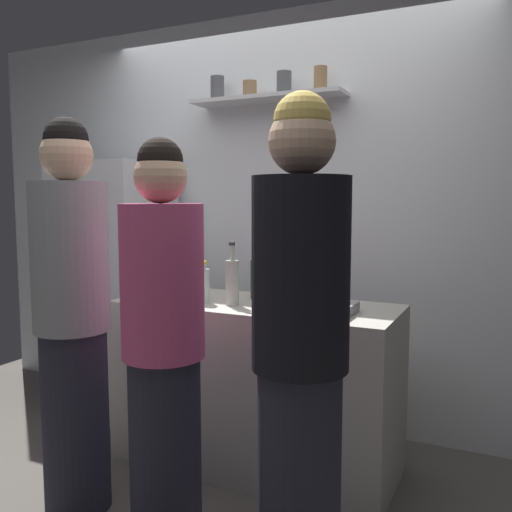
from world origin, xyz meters
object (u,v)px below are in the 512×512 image
(water_bottle_plastic, at_px, (202,284))
(person_blonde, at_px, (300,353))
(person_grey_hoodie, at_px, (72,318))
(wine_bottle_amber_glass, at_px, (175,278))
(baking_pan, at_px, (319,308))
(refrigerator, at_px, (115,288))
(person_pink_top, at_px, (164,347))
(wine_bottle_green_glass, at_px, (257,278))
(wine_bottle_pale_glass, at_px, (232,281))
(utensil_holder, at_px, (178,280))

(water_bottle_plastic, relative_size, person_blonde, 0.12)
(person_grey_hoodie, bearing_deg, wine_bottle_amber_glass, -162.62)
(baking_pan, xyz_separation_m, person_blonde, (0.18, -0.73, -0.01))
(refrigerator, bearing_deg, wine_bottle_amber_glass, -27.40)
(baking_pan, bearing_deg, person_grey_hoodie, -145.97)
(person_pink_top, bearing_deg, water_bottle_plastic, 19.35)
(person_pink_top, bearing_deg, refrigerator, 48.72)
(baking_pan, bearing_deg, water_bottle_plastic, -178.54)
(wine_bottle_green_glass, xyz_separation_m, person_pink_top, (-0.02, -0.86, -0.17))
(refrigerator, height_order, wine_bottle_pale_glass, refrigerator)
(wine_bottle_pale_glass, bearing_deg, wine_bottle_green_glass, 80.02)
(utensil_holder, xyz_separation_m, water_bottle_plastic, (0.33, -0.27, 0.03))
(utensil_holder, relative_size, water_bottle_plastic, 1.02)
(water_bottle_plastic, bearing_deg, person_pink_top, -72.32)
(refrigerator, xyz_separation_m, person_blonde, (1.76, -1.12, 0.06))
(refrigerator, relative_size, person_pink_top, 1.00)
(refrigerator, relative_size, water_bottle_plastic, 7.56)
(wine_bottle_green_glass, distance_m, water_bottle_plastic, 0.31)
(wine_bottle_amber_glass, xyz_separation_m, person_blonde, (1.02, -0.74, -0.11))
(wine_bottle_green_glass, bearing_deg, person_blonde, -56.86)
(person_pink_top, distance_m, person_blonde, 0.63)
(refrigerator, bearing_deg, baking_pan, -14.02)
(baking_pan, distance_m, wine_bottle_green_glass, 0.48)
(refrigerator, height_order, person_grey_hoodie, person_grey_hoodie)
(baking_pan, bearing_deg, wine_bottle_pale_glass, -177.96)
(water_bottle_plastic, bearing_deg, person_grey_hoodie, -115.90)
(person_blonde, bearing_deg, baking_pan, 144.94)
(utensil_holder, height_order, person_pink_top, person_pink_top)
(water_bottle_plastic, distance_m, person_pink_top, 0.69)
(wine_bottle_pale_glass, bearing_deg, person_blonde, -47.71)
(wine_bottle_amber_glass, bearing_deg, person_pink_top, -59.63)
(person_pink_top, height_order, person_grey_hoodie, person_grey_hoodie)
(utensil_holder, xyz_separation_m, wine_bottle_green_glass, (0.55, -0.05, 0.05))
(wine_bottle_green_glass, height_order, person_grey_hoodie, person_grey_hoodie)
(utensil_holder, bearing_deg, person_blonde, -40.24)
(person_grey_hoodie, xyz_separation_m, person_blonde, (1.13, -0.08, 0.00))
(refrigerator, bearing_deg, person_pink_top, -42.95)
(wine_bottle_amber_glass, bearing_deg, baking_pan, -0.70)
(refrigerator, xyz_separation_m, wine_bottle_amber_glass, (0.74, -0.38, 0.17))
(person_pink_top, bearing_deg, utensil_holder, 31.91)
(wine_bottle_green_glass, relative_size, wine_bottle_amber_glass, 0.94)
(refrigerator, height_order, utensil_holder, refrigerator)
(refrigerator, relative_size, person_grey_hoodie, 0.93)
(person_grey_hoodie, distance_m, person_blonde, 1.14)
(wine_bottle_amber_glass, xyz_separation_m, wine_bottle_pale_glass, (0.37, -0.03, 0.01))
(wine_bottle_pale_glass, bearing_deg, wine_bottle_amber_glass, 175.88)
(wine_bottle_green_glass, relative_size, person_grey_hoodie, 0.17)
(water_bottle_plastic, height_order, person_grey_hoodie, person_grey_hoodie)
(refrigerator, bearing_deg, wine_bottle_green_glass, -9.38)
(refrigerator, bearing_deg, water_bottle_plastic, -23.85)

